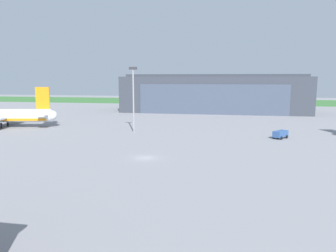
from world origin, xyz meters
TOP-DOWN VIEW (x-y plane):
  - ground_plane at (0.00, 0.00)m, footprint 440.00×440.00m
  - grass_field_strip at (0.00, 162.79)m, footprint 440.00×56.00m
  - maintenance_hangar at (10.47, 96.70)m, footprint 88.27×29.88m
  - stair_truck at (31.40, 27.48)m, footprint 4.69×5.10m
  - apron_light_mast at (-11.13, 29.70)m, footprint 2.40×0.50m

SIDE VIEW (x-z plane):
  - ground_plane at x=0.00m, z-range 0.00..0.00m
  - grass_field_strip at x=0.00m, z-range 0.00..0.08m
  - stair_truck at x=31.40m, z-range 0.18..2.32m
  - maintenance_hangar at x=10.47m, z-range -0.46..17.89m
  - apron_light_mast at x=-11.13m, z-range 1.65..21.44m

